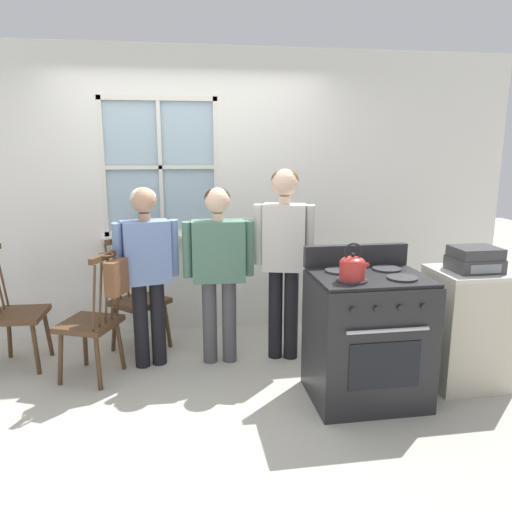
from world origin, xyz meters
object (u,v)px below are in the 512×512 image
chair_center_cluster (138,301)px  stove (367,336)px  potted_plant (142,228)px  chair_by_window (92,323)px  chair_near_wall (16,314)px  person_adult_right (284,245)px  person_elderly_left (147,261)px  handbag (116,276)px  person_teen_center (218,258)px  kettle (353,267)px  stereo (475,259)px  side_counter (467,327)px

chair_center_cluster → stove: size_ratio=0.94×
potted_plant → chair_by_window: bearing=-111.3°
chair_near_wall → person_adult_right: size_ratio=0.63×
chair_near_wall → chair_center_cluster: bearing=-75.2°
chair_by_window → potted_plant: size_ratio=3.32×
chair_by_window → person_elderly_left: (0.43, 0.16, 0.44)m
person_adult_right → handbag: person_adult_right is taller
chair_near_wall → person_adult_right: 2.28m
chair_center_cluster → person_elderly_left: size_ratio=0.68×
person_teen_center → kettle: size_ratio=5.99×
chair_by_window → stereo: size_ratio=2.99×
stove → kettle: (-0.18, -0.13, 0.55)m
stove → side_counter: 0.85m
potted_plant → side_counter: (2.48, -1.45, -0.60)m
handbag → stove: bearing=-17.4°
handbag → kettle: bearing=-23.3°
kettle → person_elderly_left: bearing=145.8°
chair_near_wall → stereo: size_ratio=2.99×
chair_center_cluster → person_teen_center: size_ratio=0.69×
person_adult_right → stove: person_adult_right is taller
chair_near_wall → handbag: 1.03m
stove → potted_plant: potted_plant is taller
chair_by_window → chair_near_wall: (-0.65, 0.32, 0.00)m
chair_by_window → chair_near_wall: bearing=-93.9°
person_adult_right → chair_by_window: bearing=-159.4°
kettle → stereo: size_ratio=0.73×
chair_center_cluster → kettle: size_ratio=4.11×
chair_by_window → kettle: bearing=89.2°
handbag → side_counter: handbag is taller
person_teen_center → stereo: (1.83, -0.71, 0.09)m
chair_near_wall → side_counter: 3.59m
chair_near_wall → stove: size_ratio=0.94×
chair_near_wall → person_teen_center: 1.72m
person_elderly_left → stereo: bearing=-30.5°
person_elderly_left → potted_plant: (-0.08, 0.74, 0.15)m
chair_by_window → handbag: 0.46m
kettle → handbag: kettle is taller
chair_near_wall → handbag: bearing=-113.0°
chair_center_cluster → stove: 2.05m
stove → stereo: size_ratio=3.19×
potted_plant → stereo: 2.89m
chair_by_window → handbag: bearing=90.0°
chair_near_wall → person_teen_center: person_teen_center is taller
chair_near_wall → chair_center_cluster: (0.96, 0.21, 0.00)m
person_teen_center → person_adult_right: bearing=1.8°
chair_by_window → stereo: stereo is taller
potted_plant → stereo: bearing=-30.6°
person_teen_center → potted_plant: (-0.65, 0.76, 0.14)m
chair_center_cluster → person_adult_right: person_adult_right is taller
stove → stereo: 0.99m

